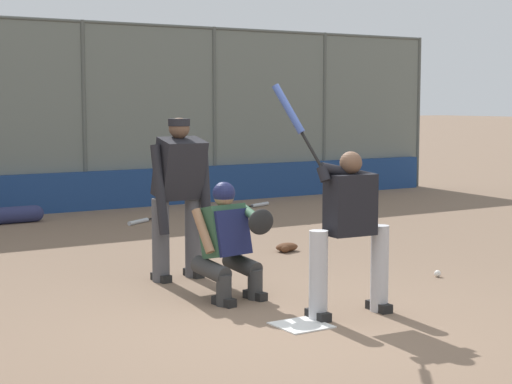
# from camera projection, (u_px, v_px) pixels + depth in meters

# --- Properties ---
(ground_plane) EXTENTS (160.00, 160.00, 0.00)m
(ground_plane) POSITION_uv_depth(u_px,v_px,m) (301.00, 326.00, 7.30)
(ground_plane) COLOR #7A604C
(home_plate_marker) EXTENTS (0.43, 0.43, 0.01)m
(home_plate_marker) POSITION_uv_depth(u_px,v_px,m) (301.00, 325.00, 7.29)
(home_plate_marker) COLOR white
(home_plate_marker) RESTS_ON ground_plane
(backstop_fence) EXTENTS (18.36, 0.08, 3.31)m
(backstop_fence) POSITION_uv_depth(u_px,v_px,m) (9.00, 111.00, 14.23)
(backstop_fence) COLOR #515651
(backstop_fence) RESTS_ON ground_plane
(padding_wall) EXTENTS (17.92, 0.18, 0.68)m
(padding_wall) POSITION_uv_depth(u_px,v_px,m) (14.00, 195.00, 14.30)
(padding_wall) COLOR navy
(padding_wall) RESTS_ON ground_plane
(bleachers_beyond) EXTENTS (12.80, 1.95, 1.16)m
(bleachers_beyond) POSITION_uv_depth(u_px,v_px,m) (42.00, 179.00, 16.84)
(bleachers_beyond) COLOR slate
(bleachers_beyond) RESTS_ON ground_plane
(batter_at_plate) EXTENTS (0.95, 0.67, 2.06)m
(batter_at_plate) POSITION_uv_depth(u_px,v_px,m) (349.00, 227.00, 7.57)
(batter_at_plate) COLOR #B7B7BC
(batter_at_plate) RESTS_ON ground_plane
(catcher_behind_plate) EXTENTS (0.64, 0.74, 1.14)m
(catcher_behind_plate) POSITION_uv_depth(u_px,v_px,m) (229.00, 239.00, 8.19)
(catcher_behind_plate) COLOR #333333
(catcher_behind_plate) RESTS_ON ground_plane
(umpire_home) EXTENTS (0.71, 0.45, 1.74)m
(umpire_home) POSITION_uv_depth(u_px,v_px,m) (179.00, 193.00, 9.08)
(umpire_home) COLOR #4C4C51
(umpire_home) RESTS_ON ground_plane
(spare_bat_near_backstop) EXTENTS (0.81, 0.37, 0.07)m
(spare_bat_near_backstop) POSITION_uv_depth(u_px,v_px,m) (258.00, 205.00, 15.52)
(spare_bat_near_backstop) COLOR black
(spare_bat_near_backstop) RESTS_ON ground_plane
(spare_bat_by_padding) EXTENTS (0.77, 0.50, 0.07)m
(spare_bat_by_padding) POSITION_uv_depth(u_px,v_px,m) (141.00, 221.00, 13.43)
(spare_bat_by_padding) COLOR black
(spare_bat_by_padding) RESTS_ON ground_plane
(fielding_glove_on_dirt) EXTENTS (0.31, 0.24, 0.11)m
(fielding_glove_on_dirt) POSITION_uv_depth(u_px,v_px,m) (287.00, 247.00, 10.89)
(fielding_glove_on_dirt) COLOR #56331E
(fielding_glove_on_dirt) RESTS_ON ground_plane
(baseball_loose) EXTENTS (0.07, 0.07, 0.07)m
(baseball_loose) POSITION_uv_depth(u_px,v_px,m) (438.00, 274.00, 9.32)
(baseball_loose) COLOR white
(baseball_loose) RESTS_ON ground_plane
(equipment_bag_dugout_side) EXTENTS (1.12, 0.26, 0.26)m
(equipment_bag_dugout_side) POSITION_uv_depth(u_px,v_px,m) (9.00, 215.00, 13.37)
(equipment_bag_dugout_side) COLOR navy
(equipment_bag_dugout_side) RESTS_ON ground_plane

